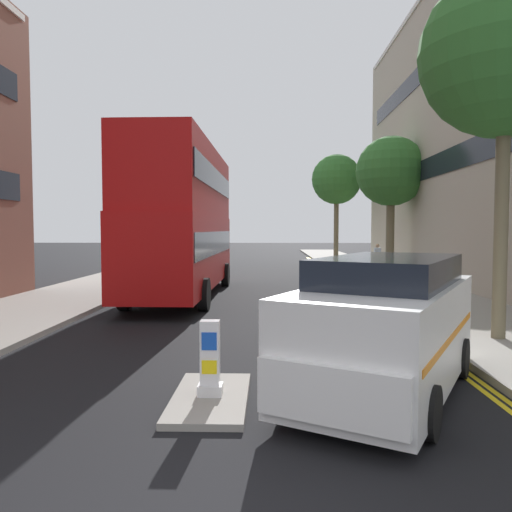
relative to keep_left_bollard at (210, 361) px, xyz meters
The scene contains 12 objects.
sidewalk_right 13.33m from the keep_left_bollard, 60.79° to the left, with size 4.00×80.00×0.14m, color gray.
sidewalk_left 13.33m from the keep_left_bollard, 119.21° to the left, with size 4.00×80.00×0.14m, color gray.
kerb_line_outer 10.60m from the keep_left_bollard, 65.44° to the left, with size 0.10×56.00×0.01m, color yellow.
kerb_line_inner 10.54m from the keep_left_bollard, 66.23° to the left, with size 0.10×56.00×0.01m, color yellow.
traffic_island 0.56m from the keep_left_bollard, 90.00° to the left, with size 1.10×2.20×0.10m, color gray.
keep_left_bollard is the anchor object (origin of this frame).
double_decker_bus_away 11.95m from the keep_left_bollard, 101.67° to the left, with size 2.89×10.83×5.64m.
taxi_minivan 2.70m from the keep_left_bollard, ahead, with size 3.90×5.12×2.12m.
pedestrian_far 20.78m from the keep_left_bollard, 71.17° to the left, with size 0.34×0.22×1.62m.
street_tree_near 29.67m from the keep_left_bollard, 78.77° to the left, with size 3.54×3.54×7.74m.
street_tree_mid 9.09m from the keep_left_bollard, 32.78° to the left, with size 3.65×3.65×8.04m.
street_tree_far 21.34m from the keep_left_bollard, 69.38° to the left, with size 3.68×3.68×7.31m.
Camera 1 is at (0.87, -2.81, 2.55)m, focal length 34.81 mm.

